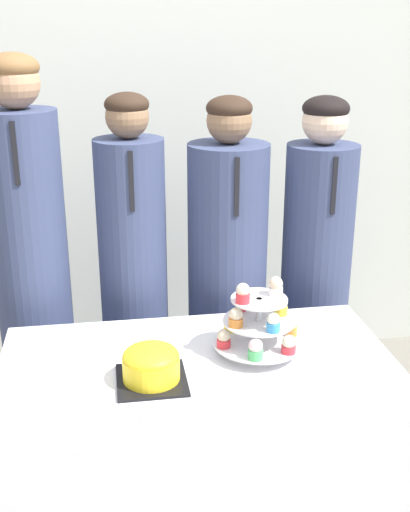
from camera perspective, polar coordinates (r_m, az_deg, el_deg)
The scene contains 9 objects.
wall_back at distance 3.20m, azimuth -4.38°, elevation 13.14°, with size 9.00×0.06×2.70m.
table at distance 2.24m, azimuth -0.45°, elevation -17.76°, with size 1.26×0.75×0.72m.
round_cake at distance 1.94m, azimuth -4.81°, elevation -9.57°, with size 0.21×0.21×0.12m.
cake_knife at distance 1.81m, azimuth -3.12°, elevation -14.09°, with size 0.24×0.04×0.01m.
cupcake_stand at distance 2.08m, azimuth 4.76°, elevation -5.94°, with size 0.29×0.29×0.26m.
student_0 at distance 2.58m, azimuth -15.04°, elevation -2.12°, with size 0.29×0.29×1.64m.
student_1 at distance 2.60m, azimuth -6.30°, elevation -3.19°, with size 0.27×0.27×1.50m.
student_2 at distance 2.64m, azimuth 1.96°, elevation -3.11°, with size 0.32×0.32×1.48m.
student_3 at distance 2.73m, azimuth 9.74°, elevation -2.42°, with size 0.29×0.29×1.47m.
Camera 1 is at (-0.26, -1.38, 1.73)m, focal length 45.00 mm.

